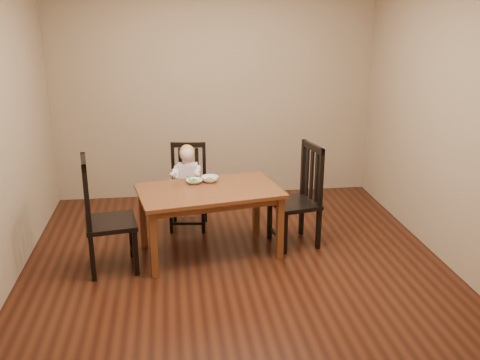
{
  "coord_description": "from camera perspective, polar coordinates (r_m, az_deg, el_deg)",
  "views": [
    {
      "loc": [
        -0.57,
        -4.64,
        2.36
      ],
      "look_at": [
        0.08,
        0.25,
        0.75
      ],
      "focal_mm": 40.0,
      "sensor_mm": 36.0,
      "label": 1
    }
  ],
  "objects": [
    {
      "name": "chair_left",
      "position": [
        5.04,
        -14.29,
        -3.86
      ],
      "size": [
        0.52,
        0.53,
        1.09
      ],
      "rotation": [
        0.0,
        0.0,
        -1.41
      ],
      "color": "black",
      "rests_on": "room"
    },
    {
      "name": "toddler",
      "position": [
        5.84,
        -5.61,
        0.18
      ],
      "size": [
        0.33,
        0.39,
        0.49
      ],
      "primitive_type": null,
      "rotation": [
        0.0,
        0.0,
        3.01
      ],
      "color": "silver",
      "rests_on": "chair_child"
    },
    {
      "name": "fork",
      "position": [
        5.31,
        -5.29,
        0.0
      ],
      "size": [
        0.09,
        0.11,
        0.05
      ],
      "rotation": [
        0.0,
        0.0,
        0.69
      ],
      "color": "silver",
      "rests_on": "bowl_peas"
    },
    {
      "name": "dining_table",
      "position": [
        5.2,
        -3.32,
        -1.78
      ],
      "size": [
        1.47,
        1.03,
        0.67
      ],
      "rotation": [
        0.0,
        0.0,
        0.18
      ],
      "color": "#532713",
      "rests_on": "room"
    },
    {
      "name": "chair_child",
      "position": [
        5.92,
        -5.53,
        -0.83
      ],
      "size": [
        0.45,
        0.43,
        0.93
      ],
      "rotation": [
        0.0,
        0.0,
        3.01
      ],
      "color": "black",
      "rests_on": "room"
    },
    {
      "name": "bowl_peas",
      "position": [
        5.34,
        -4.92,
        -0.15
      ],
      "size": [
        0.17,
        0.17,
        0.04
      ],
      "primitive_type": "imported",
      "rotation": [
        0.0,
        0.0,
        0.09
      ],
      "color": "white",
      "rests_on": "dining_table"
    },
    {
      "name": "chair_right",
      "position": [
        5.47,
        6.33,
        -1.85
      ],
      "size": [
        0.52,
        0.53,
        1.05
      ],
      "rotation": [
        0.0,
        0.0,
        1.78
      ],
      "color": "black",
      "rests_on": "room"
    },
    {
      "name": "bowl_veg",
      "position": [
        5.38,
        -3.24,
        0.1
      ],
      "size": [
        0.19,
        0.19,
        0.05
      ],
      "primitive_type": "imported",
      "rotation": [
        0.0,
        0.0,
        -0.11
      ],
      "color": "white",
      "rests_on": "dining_table"
    },
    {
      "name": "room",
      "position": [
        4.78,
        -0.61,
        5.94
      ],
      "size": [
        4.01,
        4.01,
        2.71
      ],
      "color": "#3C190C",
      "rests_on": "ground"
    }
  ]
}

